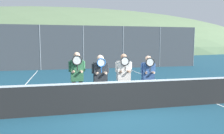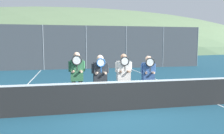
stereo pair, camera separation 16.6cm
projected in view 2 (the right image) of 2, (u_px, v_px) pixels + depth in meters
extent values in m
plane|color=navy|center=(118.00, 111.00, 6.86)|extent=(120.00, 120.00, 0.00)
ellipsoid|color=#5B7551|center=(73.00, 50.00, 60.69)|extent=(111.00, 61.66, 21.58)
cube|color=#9EA3A8|center=(71.00, 46.00, 26.31)|extent=(17.80, 5.00, 3.49)
cube|color=#3D4247|center=(71.00, 30.00, 26.09)|extent=(18.30, 5.50, 0.36)
cylinder|color=gray|center=(43.00, 48.00, 17.13)|extent=(0.06, 0.06, 3.52)
cylinder|color=gray|center=(86.00, 47.00, 17.80)|extent=(0.06, 0.06, 3.52)
cylinder|color=gray|center=(126.00, 47.00, 18.47)|extent=(0.06, 0.06, 3.52)
cylinder|color=gray|center=(163.00, 47.00, 19.14)|extent=(0.06, 0.06, 3.52)
cylinder|color=gray|center=(198.00, 47.00, 19.81)|extent=(0.06, 0.06, 3.52)
cube|color=#42474C|center=(86.00, 47.00, 17.80)|extent=(20.19, 0.02, 3.52)
cube|color=black|center=(118.00, 97.00, 6.81)|extent=(9.39, 0.02, 0.90)
cube|color=white|center=(118.00, 82.00, 6.75)|extent=(9.39, 0.03, 0.06)
cube|color=white|center=(18.00, 94.00, 9.07)|extent=(0.05, 16.00, 0.01)
cube|color=white|center=(176.00, 87.00, 10.49)|extent=(0.05, 16.00, 0.01)
cylinder|color=#56565B|center=(74.00, 94.00, 7.25)|extent=(0.13, 0.13, 0.88)
cylinder|color=#56565B|center=(81.00, 94.00, 7.30)|extent=(0.13, 0.13, 0.88)
cube|color=#337047|center=(77.00, 70.00, 7.19)|extent=(0.41, 0.22, 0.69)
sphere|color=tan|center=(77.00, 55.00, 7.14)|extent=(0.21, 0.21, 0.21)
cylinder|color=#337047|center=(70.00, 66.00, 7.13)|extent=(0.08, 0.08, 0.34)
cylinder|color=#337047|center=(84.00, 66.00, 7.22)|extent=(0.08, 0.08, 0.34)
cylinder|color=tan|center=(74.00, 71.00, 7.08)|extent=(0.16, 0.27, 0.08)
cylinder|color=tan|center=(80.00, 71.00, 7.12)|extent=(0.16, 0.27, 0.08)
cylinder|color=black|center=(77.00, 68.00, 7.00)|extent=(0.03, 0.03, 0.20)
torus|color=black|center=(77.00, 60.00, 6.98)|extent=(0.33, 0.03, 0.33)
cylinder|color=silver|center=(77.00, 60.00, 6.98)|extent=(0.27, 0.00, 0.27)
cylinder|color=#56565B|center=(97.00, 94.00, 7.31)|extent=(0.13, 0.13, 0.83)
cylinder|color=#56565B|center=(104.00, 94.00, 7.36)|extent=(0.13, 0.13, 0.83)
cube|color=#282D33|center=(100.00, 72.00, 7.26)|extent=(0.45, 0.22, 0.66)
sphere|color=#DBB293|center=(100.00, 58.00, 7.21)|extent=(0.23, 0.23, 0.23)
cylinder|color=#282D33|center=(93.00, 69.00, 7.19)|extent=(0.08, 0.08, 0.32)
cylinder|color=#282D33|center=(108.00, 68.00, 7.29)|extent=(0.08, 0.08, 0.32)
cylinder|color=#DBB293|center=(97.00, 73.00, 7.15)|extent=(0.16, 0.27, 0.08)
cylinder|color=#DBB293|center=(104.00, 73.00, 7.19)|extent=(0.16, 0.27, 0.08)
cylinder|color=#1E5BAD|center=(101.00, 70.00, 7.07)|extent=(0.03, 0.03, 0.20)
torus|color=#1E5BAD|center=(101.00, 63.00, 7.04)|extent=(0.29, 0.03, 0.29)
cylinder|color=silver|center=(101.00, 63.00, 7.04)|extent=(0.24, 0.00, 0.24)
cylinder|color=#232838|center=(120.00, 93.00, 7.52)|extent=(0.13, 0.13, 0.84)
cylinder|color=#232838|center=(127.00, 92.00, 7.57)|extent=(0.13, 0.13, 0.84)
cube|color=white|center=(124.00, 71.00, 7.46)|extent=(0.45, 0.22, 0.67)
sphere|color=#997056|center=(124.00, 57.00, 7.41)|extent=(0.21, 0.21, 0.21)
cylinder|color=white|center=(116.00, 67.00, 7.40)|extent=(0.08, 0.08, 0.33)
cylinder|color=white|center=(131.00, 67.00, 7.50)|extent=(0.08, 0.08, 0.33)
cylinder|color=#997056|center=(121.00, 72.00, 7.36)|extent=(0.16, 0.27, 0.08)
cylinder|color=#997056|center=(127.00, 71.00, 7.40)|extent=(0.16, 0.27, 0.08)
cylinder|color=black|center=(125.00, 68.00, 7.28)|extent=(0.03, 0.03, 0.20)
torus|color=black|center=(125.00, 61.00, 7.25)|extent=(0.31, 0.03, 0.31)
cylinder|color=silver|center=(125.00, 61.00, 7.25)|extent=(0.26, 0.00, 0.26)
cylinder|color=black|center=(145.00, 92.00, 7.62)|extent=(0.13, 0.13, 0.81)
cylinder|color=black|center=(151.00, 92.00, 7.66)|extent=(0.13, 0.13, 0.81)
cube|color=#335693|center=(148.00, 72.00, 7.56)|extent=(0.40, 0.22, 0.64)
sphere|color=tan|center=(148.00, 59.00, 7.51)|extent=(0.22, 0.22, 0.22)
cylinder|color=#335693|center=(142.00, 68.00, 7.50)|extent=(0.08, 0.08, 0.31)
cylinder|color=#335693|center=(154.00, 68.00, 7.59)|extent=(0.08, 0.08, 0.31)
cylinder|color=tan|center=(146.00, 73.00, 7.45)|extent=(0.16, 0.27, 0.08)
cylinder|color=tan|center=(152.00, 72.00, 7.49)|extent=(0.16, 0.27, 0.08)
cylinder|color=black|center=(150.00, 69.00, 7.37)|extent=(0.03, 0.03, 0.20)
torus|color=black|center=(150.00, 62.00, 7.35)|extent=(0.32, 0.03, 0.32)
cylinder|color=silver|center=(150.00, 62.00, 7.35)|extent=(0.26, 0.00, 0.26)
cube|color=maroon|center=(18.00, 59.00, 19.36)|extent=(4.32, 1.70, 0.85)
cube|color=#2D3842|center=(18.00, 50.00, 19.28)|extent=(2.38, 1.57, 0.70)
cylinder|color=black|center=(34.00, 64.00, 18.84)|extent=(0.60, 0.16, 0.60)
cylinder|color=black|center=(36.00, 62.00, 20.54)|extent=(0.60, 0.16, 0.60)
cylinder|color=black|center=(4.00, 63.00, 19.98)|extent=(0.60, 0.16, 0.60)
cube|color=#285638|center=(75.00, 58.00, 20.33)|extent=(4.05, 1.72, 0.81)
cube|color=#2D3842|center=(75.00, 50.00, 20.25)|extent=(2.23, 1.58, 0.66)
cylinder|color=black|center=(90.00, 63.00, 19.78)|extent=(0.60, 0.16, 0.60)
cylinder|color=black|center=(88.00, 61.00, 21.49)|extent=(0.60, 0.16, 0.60)
cylinder|color=black|center=(60.00, 64.00, 19.26)|extent=(0.60, 0.16, 0.60)
cylinder|color=black|center=(61.00, 62.00, 20.97)|extent=(0.60, 0.16, 0.60)
cube|color=silver|center=(125.00, 58.00, 21.29)|extent=(4.06, 1.83, 0.79)
cube|color=#2D3842|center=(125.00, 50.00, 21.21)|extent=(2.23, 1.69, 0.64)
cylinder|color=black|center=(141.00, 62.00, 20.69)|extent=(0.60, 0.16, 0.60)
cylinder|color=black|center=(135.00, 61.00, 22.51)|extent=(0.60, 0.16, 0.60)
cylinder|color=black|center=(114.00, 63.00, 20.16)|extent=(0.60, 0.16, 0.60)
cylinder|color=black|center=(110.00, 61.00, 21.98)|extent=(0.60, 0.16, 0.60)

